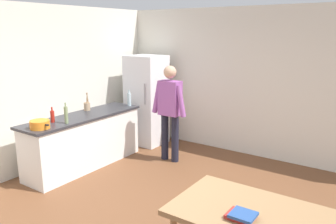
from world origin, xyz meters
The scene contains 13 objects.
ground_plane centered at (0.00, 0.00, 0.00)m, with size 14.00×14.00×0.00m, color brown.
wall_back centered at (0.00, 3.00, 1.35)m, with size 6.40×0.12×2.70m, color silver.
wall_left centered at (-2.60, 0.20, 1.35)m, with size 0.12×5.60×2.70m, color silver.
kitchen_counter centered at (-2.00, 0.80, 0.45)m, with size 0.64×2.20×0.90m.
refrigerator centered at (-1.90, 2.40, 0.90)m, with size 0.70×0.67×1.80m.
person centered at (-0.95, 1.85, 0.98)m, with size 0.70×0.22×1.70m.
dining_table centered at (1.40, -0.30, 0.67)m, with size 1.40×0.90×0.75m.
cooking_pot centered at (-1.90, -0.09, 0.96)m, with size 0.40×0.28×0.12m.
utensil_jar centered at (-2.21, 1.09, 0.98)m, with size 0.11×0.11×0.32m.
bottle_water_clear centered at (-1.84, 1.80, 1.03)m, with size 0.07×0.07×0.30m.
bottle_vinegar_tall centered at (-1.81, 0.31, 1.04)m, with size 0.06×0.06×0.32m.
bottle_sauce_red centered at (-2.04, 0.23, 1.00)m, with size 0.06×0.06×0.24m.
book_stack centered at (1.36, -0.46, 0.78)m, with size 0.24×0.21×0.06m.
Camera 1 is at (2.30, -2.90, 2.28)m, focal length 36.24 mm.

